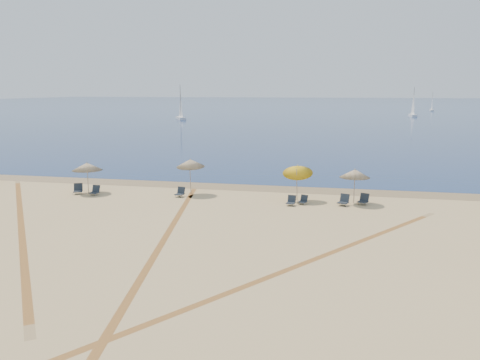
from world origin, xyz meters
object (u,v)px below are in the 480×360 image
object	(u,v)px
chair_6	(303,200)
sailboat_2	(432,105)
umbrella_2	(190,163)
chair_4	(180,192)
chair_8	(364,200)
umbrella_3	(298,169)
chair_5	(291,201)
umbrella_1	(87,167)
chair_3	(95,191)
chair_7	(344,200)
umbrella_4	(355,173)
chair_2	(78,189)
sailboat_1	(181,109)
sailboat_0	(413,108)

from	to	relation	value
chair_6	sailboat_2	world-z (taller)	sailboat_2
umbrella_2	chair_4	world-z (taller)	umbrella_2
umbrella_2	chair_8	bearing A→B (deg)	-3.88
umbrella_3	chair_5	xyz separation A→B (m)	(-0.23, -1.59, -1.86)
umbrella_1	chair_3	size ratio (longest dim) A/B	3.17
umbrella_3	chair_7	distance (m)	3.73
umbrella_3	umbrella_2	bearing A→B (deg)	176.28
umbrella_4	chair_8	size ratio (longest dim) A/B	2.68
chair_2	chair_4	world-z (taller)	chair_2
chair_3	sailboat_2	distance (m)	157.48
chair_7	chair_8	size ratio (longest dim) A/B	1.02
chair_4	sailboat_1	bearing A→B (deg)	117.67
sailboat_0	sailboat_1	bearing A→B (deg)	-160.73
chair_5	sailboat_0	size ratio (longest dim) A/B	0.09
umbrella_1	chair_4	bearing A→B (deg)	0.59
chair_5	chair_8	world-z (taller)	chair_8
sailboat_0	sailboat_1	size ratio (longest dim) A/B	0.93
umbrella_4	chair_6	bearing A→B (deg)	-163.22
umbrella_4	chair_4	xyz separation A→B (m)	(-12.03, -0.47, -1.72)
chair_3	chair_8	size ratio (longest dim) A/B	0.82
chair_6	sailboat_1	distance (m)	93.93
umbrella_2	chair_5	bearing A→B (deg)	-15.50
chair_2	sailboat_1	xyz separation A→B (m)	(-21.32, 86.09, 2.26)
umbrella_1	sailboat_2	xyz separation A→B (m)	(47.43, 149.75, 0.03)
sailboat_2	sailboat_1	bearing A→B (deg)	-132.89
sailboat_2	chair_8	bearing A→B (deg)	-96.20
chair_4	sailboat_2	world-z (taller)	sailboat_2
chair_7	chair_4	bearing A→B (deg)	-160.08
chair_5	chair_6	size ratio (longest dim) A/B	0.96
chair_6	umbrella_1	bearing A→B (deg)	-157.54
chair_4	chair_8	xyz separation A→B (m)	(12.66, 0.23, 0.02)
umbrella_2	chair_7	size ratio (longest dim) A/B	2.96
umbrella_4	chair_4	size ratio (longest dim) A/B	3.20
umbrella_2	sailboat_1	world-z (taller)	sailboat_1
umbrella_4	sailboat_0	bearing A→B (deg)	81.12
chair_8	sailboat_2	world-z (taller)	sailboat_2
chair_8	chair_5	bearing A→B (deg)	-141.61
umbrella_4	chair_2	size ratio (longest dim) A/B	2.59
chair_6	sailboat_2	xyz separation A→B (m)	(31.60, 150.20, 1.70)
chair_2	chair_8	size ratio (longest dim) A/B	1.03
chair_6	chair_8	world-z (taller)	chair_8
umbrella_3	chair_3	world-z (taller)	umbrella_3
chair_5	chair_6	world-z (taller)	chair_5
chair_5	chair_3	bearing A→B (deg)	-172.29
chair_7	umbrella_3	bearing A→B (deg)	-173.98
umbrella_4	chair_3	world-z (taller)	umbrella_4
umbrella_3	chair_4	xyz separation A→B (m)	(-8.23, -0.56, -1.85)
chair_4	sailboat_0	xyz separation A→B (m)	(29.45, 112.03, 2.10)
umbrella_2	sailboat_0	xyz separation A→B (m)	(29.00, 110.97, 0.14)
chair_2	chair_5	size ratio (longest dim) A/B	1.28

